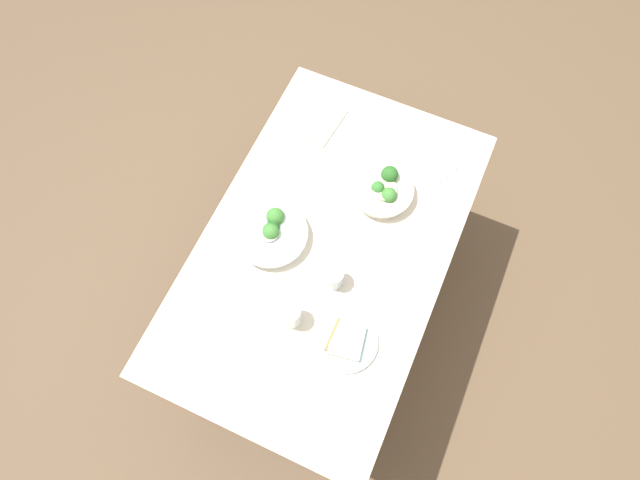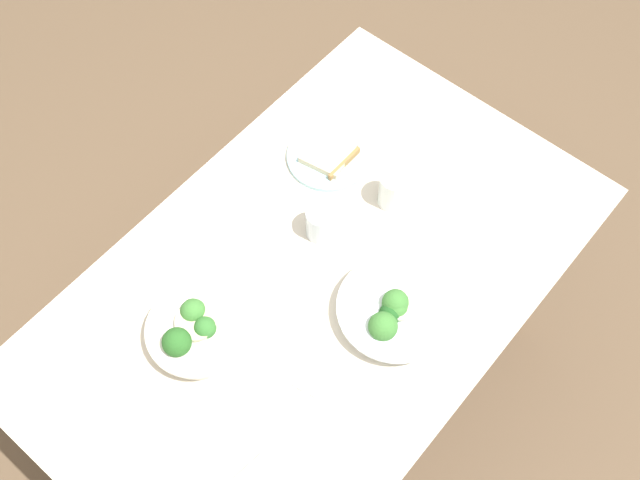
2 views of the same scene
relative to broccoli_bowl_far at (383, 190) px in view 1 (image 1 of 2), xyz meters
The scene contains 11 objects.
ground_plane 0.82m from the broccoli_bowl_far, 21.31° to the right, with size 6.00×6.00×0.00m, color brown.
dining_table 0.34m from the broccoli_bowl_far, 21.31° to the right, with size 1.39×0.86×0.73m.
broccoli_bowl_far is the anchor object (origin of this frame).
broccoli_bowl_near 0.44m from the broccoli_bowl_far, 43.30° to the right, with size 0.27×0.27×0.09m.
bread_side_plate 0.58m from the broccoli_bowl_far, ahead, with size 0.21×0.21×0.03m.
water_glass_center 0.39m from the broccoli_bowl_far, ahead, with size 0.07×0.07×0.09m, color silver.
water_glass_side 0.58m from the broccoli_bowl_far, 11.00° to the right, with size 0.07×0.07×0.10m, color silver.
fork_by_far_bowl 0.62m from the broccoli_bowl_far, 16.22° to the right, with size 0.06×0.09×0.00m.
fork_by_near_bowl 0.28m from the broccoli_bowl_far, 77.12° to the right, with size 0.02×0.10×0.00m.
table_knife_left 0.31m from the broccoli_bowl_far, 135.04° to the left, with size 0.21×0.01×0.00m, color #B7B7BC.
napkin_folded_upper 0.40m from the broccoli_bowl_far, 120.05° to the right, with size 0.20×0.15×0.01m, color #B1A997.
Camera 1 is at (0.67, 0.28, 2.53)m, focal length 30.21 mm.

